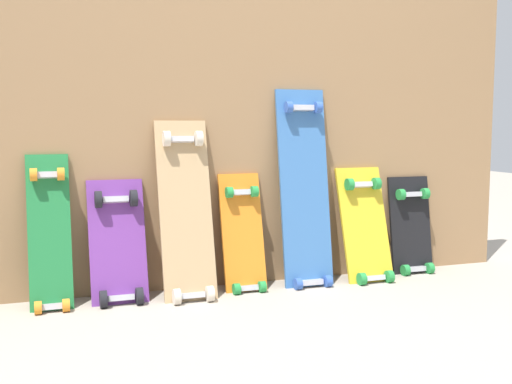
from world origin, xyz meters
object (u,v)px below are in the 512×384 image
Objects in this scene: skateboard_orange at (243,240)px; skateboard_yellow at (366,231)px; skateboard_natural at (186,217)px; skateboard_blue at (305,195)px; skateboard_purple at (118,248)px; skateboard_black at (411,231)px; skateboard_green at (50,240)px.

skateboard_orange is 0.98× the size of skateboard_yellow.
skateboard_natural is 0.58m from skateboard_blue.
skateboard_blue reaches higher than skateboard_yellow.
skateboard_black is (1.46, 0.04, -0.02)m from skateboard_purple.
skateboard_black is at bearing 1.68° from skateboard_purple.
skateboard_purple is 0.95× the size of skateboard_yellow.
skateboard_yellow reaches higher than skateboard_purple.
skateboard_natural is (0.29, -0.02, 0.12)m from skateboard_purple.
skateboard_green is at bearing 179.54° from skateboard_yellow.
skateboard_blue is (1.13, 0.01, 0.14)m from skateboard_green.
skateboard_natural is at bearing -176.63° from skateboard_blue.
skateboard_blue is at bearing 0.49° from skateboard_green.
skateboard_blue is at bearing 3.37° from skateboard_natural.
skateboard_natural is 1.50× the size of skateboard_black.
skateboard_green is 1.73m from skateboard_black.
skateboard_blue is at bearing 0.02° from skateboard_orange.
skateboard_orange is at bearing 0.66° from skateboard_green.
skateboard_purple is 1.17m from skateboard_yellow.
skateboard_blue reaches higher than skateboard_orange.
skateboard_purple is 0.32m from skateboard_natural.
skateboard_blue reaches higher than skateboard_natural.
skateboard_natural reaches higher than skateboard_purple.
skateboard_green reaches higher than skateboard_purple.
skateboard_purple is 1.04× the size of skateboard_black.
skateboard_purple is at bearing -179.22° from skateboard_blue.
skateboard_blue is (0.57, 0.03, 0.07)m from skateboard_natural.
skateboard_yellow is at bearing 0.80° from skateboard_natural.
skateboard_orange is at bearing 7.09° from skateboard_natural.
skateboard_purple is at bearing 175.69° from skateboard_natural.
skateboard_purple is 0.88m from skateboard_blue.
skateboard_orange is (0.56, 0.01, -0.00)m from skateboard_purple.
skateboard_purple is 0.56m from skateboard_orange.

